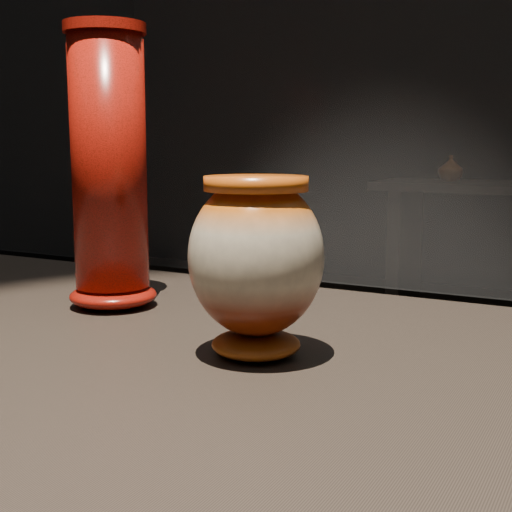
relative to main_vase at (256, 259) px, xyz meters
The scene contains 3 objects.
main_vase is the anchor object (origin of this frame).
tall_vase 0.33m from the main_vase, 158.62° to the left, with size 0.17×0.17×0.40m.
back_vase_left 3.71m from the main_vase, 99.74° to the left, with size 0.15×0.15×0.15m, color brown.
Camera 1 is at (0.33, -0.66, 1.14)m, focal length 50.00 mm.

